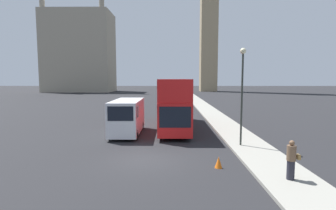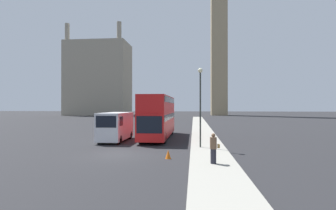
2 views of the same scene
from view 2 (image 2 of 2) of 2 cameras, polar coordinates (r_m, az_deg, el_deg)
The scene contains 9 objects.
ground_plane at distance 18.62m, azimuth -10.98°, elevation -10.38°, with size 300.00×300.00×0.00m, color black.
sidewalk_strip at distance 17.89m, azimuth 9.16°, elevation -10.56°, with size 2.64×120.00×0.15m.
clock_tower at distance 102.37m, azimuth 11.01°, elevation 19.38°, with size 6.08×6.25×73.53m.
building_block_distant at distance 99.60m, azimuth -14.85°, elevation 5.48°, with size 21.83×13.23×32.15m.
red_double_decker_bus at distance 27.00m, azimuth -2.09°, elevation -2.11°, with size 2.45×11.22×4.29m.
white_van at distance 25.07m, azimuth -11.35°, elevation -4.48°, with size 2.09×5.58×2.67m.
pedestrian at distance 14.64m, azimuth 9.88°, elevation -9.30°, with size 0.53×0.37×1.65m.
street_lamp at distance 20.13m, azimuth 7.05°, elevation 2.05°, with size 0.36×0.36×6.04m.
traffic_cone at distance 16.58m, azimuth 0.03°, elevation -10.68°, with size 0.36×0.36×0.55m.
Camera 2 is at (5.24, -17.57, 3.27)m, focal length 28.00 mm.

